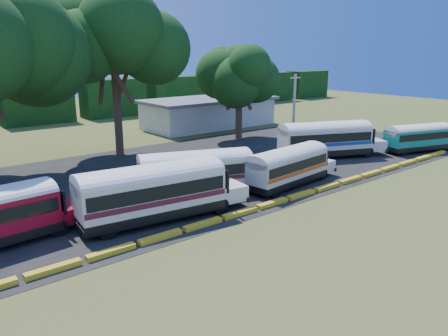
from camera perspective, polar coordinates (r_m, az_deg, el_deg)
ground at (r=28.96m, az=5.63°, el=-6.05°), size 160.00×160.00×0.00m
asphalt_strip at (r=38.47m, az=-5.91°, el=-0.69°), size 64.00×24.00×0.02m
curb at (r=29.57m, az=4.28°, el=-5.25°), size 53.70×0.45×0.30m
terminal_building at (r=62.12m, az=-1.97°, el=7.30°), size 19.00×9.00×4.00m
treeline_backdrop at (r=70.15m, az=-23.25°, el=7.79°), size 130.00×4.00×6.00m
bus_cream_west at (r=27.45m, az=-9.02°, el=-2.78°), size 11.41×4.11×3.67m
bus_cream_east at (r=32.29m, az=-3.38°, el=-0.26°), size 10.33×5.88×3.32m
bus_white_red at (r=34.60m, az=8.45°, el=0.45°), size 9.72×3.40×3.13m
bus_white_blue at (r=44.70m, az=13.29°, el=3.90°), size 11.27×6.84×3.65m
bus_teal at (r=50.63m, az=24.16°, el=3.84°), size 9.25×4.78×2.96m
tree_center at (r=45.21m, az=-14.34°, el=16.50°), size 10.60×10.60×15.84m
tree_east at (r=52.72m, az=1.99°, el=12.69°), size 7.73×7.73×11.14m
utility_pole at (r=49.53m, az=9.13°, el=7.55°), size 1.60×0.30×7.95m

